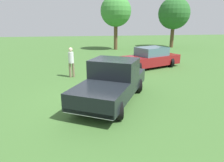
# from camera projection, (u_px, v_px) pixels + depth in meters

# --- Properties ---
(ground_plane) EXTENTS (80.00, 80.00, 0.00)m
(ground_plane) POSITION_uv_depth(u_px,v_px,m) (95.00, 99.00, 8.95)
(ground_plane) COLOR #3D662D
(pickup_truck) EXTENTS (5.07, 3.96, 1.79)m
(pickup_truck) POSITION_uv_depth(u_px,v_px,m) (113.00, 80.00, 8.62)
(pickup_truck) COLOR black
(pickup_truck) RESTS_ON ground_plane
(sedan_near) EXTENTS (3.51, 5.08, 1.49)m
(sedan_near) POSITION_uv_depth(u_px,v_px,m) (149.00, 58.00, 14.97)
(sedan_near) COLOR black
(sedan_near) RESTS_ON ground_plane
(person_bystander) EXTENTS (0.37, 0.37, 1.83)m
(person_bystander) POSITION_uv_depth(u_px,v_px,m) (71.00, 60.00, 12.20)
(person_bystander) COLOR #7A6B51
(person_bystander) RESTS_ON ground_plane
(tree_back_right) EXTENTS (3.58, 3.58, 6.25)m
(tree_back_right) POSITION_uv_depth(u_px,v_px,m) (116.00, 11.00, 23.42)
(tree_back_right) COLOR brown
(tree_back_right) RESTS_ON ground_plane
(tree_far_center) EXTENTS (3.96, 3.96, 6.26)m
(tree_far_center) POSITION_uv_depth(u_px,v_px,m) (174.00, 14.00, 25.59)
(tree_far_center) COLOR brown
(tree_far_center) RESTS_ON ground_plane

